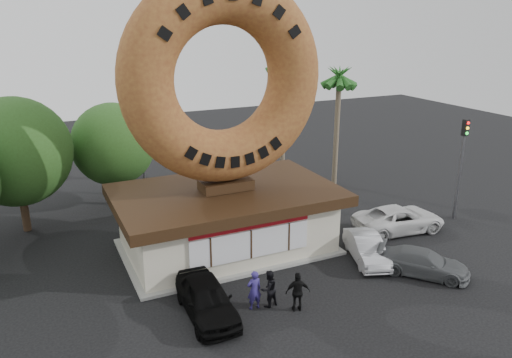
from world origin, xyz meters
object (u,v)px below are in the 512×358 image
object	(u,v)px
giant_donut	(224,79)
traffic_signal	(462,157)
person_left	(254,290)
donut_shop	(227,217)
person_center	(269,289)
car_grey	(423,263)
car_black	(207,299)
street_lamp	(143,131)
car_silver	(367,248)
car_white	(399,219)
person_right	(298,292)

from	to	relation	value
giant_donut	traffic_signal	world-z (taller)	giant_donut
person_left	donut_shop	bearing A→B (deg)	-100.31
person_center	car_grey	size ratio (longest dim) A/B	0.39
person_center	donut_shop	bearing A→B (deg)	-106.12
car_black	person_left	bearing A→B (deg)	-8.41
street_lamp	car_black	distance (m)	15.91
traffic_signal	person_center	distance (m)	15.27
giant_donut	person_left	distance (m)	9.91
person_center	car_silver	distance (m)	6.51
car_grey	car_white	distance (m)	5.06
person_left	car_white	xyz separation A→B (m)	(10.79, 3.74, -0.14)
street_lamp	person_left	world-z (taller)	street_lamp
person_right	car_grey	bearing A→B (deg)	-160.30
traffic_signal	donut_shop	bearing A→B (deg)	171.90
car_grey	car_white	bearing A→B (deg)	20.60
person_left	car_grey	bearing A→B (deg)	175.35
donut_shop	car_white	size ratio (longest dim) A/B	2.14
street_lamp	traffic_signal	distance (m)	19.90
car_white	giant_donut	bearing A→B (deg)	83.85
street_lamp	donut_shop	bearing A→B (deg)	-79.50
giant_donut	car_silver	xyz separation A→B (m)	(5.83, -4.20, -8.19)
car_white	traffic_signal	bearing A→B (deg)	-83.75
street_lamp	car_silver	size ratio (longest dim) A/B	2.03
giant_donut	car_silver	size ratio (longest dim) A/B	2.56
car_black	car_grey	world-z (taller)	car_black
street_lamp	car_grey	distance (m)	19.31
car_black	person_right	bearing A→B (deg)	-17.49
donut_shop	car_silver	size ratio (longest dim) A/B	2.84
car_black	car_silver	distance (m)	8.96
person_right	car_black	xyz separation A→B (m)	(-3.53, 1.26, -0.11)
street_lamp	car_white	distance (m)	17.11
person_center	person_right	distance (m)	1.24
person_center	car_grey	xyz separation A→B (m)	(7.81, -0.65, -0.21)
car_silver	car_grey	distance (m)	2.78
traffic_signal	person_left	xyz separation A→B (m)	(-15.09, -3.78, -3.00)
donut_shop	person_right	world-z (taller)	donut_shop
donut_shop	person_center	world-z (taller)	donut_shop
person_left	person_right	distance (m)	1.81
giant_donut	car_white	xyz separation A→B (m)	(9.71, -2.05, -8.11)
giant_donut	traffic_signal	size ratio (longest dim) A/B	1.66
street_lamp	car_grey	world-z (taller)	street_lamp
car_grey	car_silver	bearing A→B (deg)	81.49
car_black	car_grey	size ratio (longest dim) A/B	1.06
street_lamp	car_black	size ratio (longest dim) A/B	1.79
car_black	car_grey	bearing A→B (deg)	-3.88
giant_donut	traffic_signal	xyz separation A→B (m)	(14.00, -2.01, -4.97)
traffic_signal	car_black	xyz separation A→B (m)	(-17.05, -3.41, -3.11)
street_lamp	car_silver	world-z (taller)	street_lamp
person_center	person_right	size ratio (longest dim) A/B	0.94
person_right	car_silver	xyz separation A→B (m)	(5.35, 2.48, -0.22)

